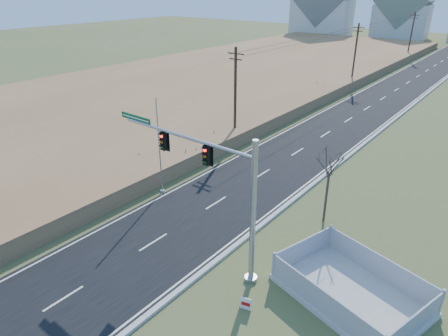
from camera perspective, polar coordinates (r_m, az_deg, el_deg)
ground at (r=25.94m, az=-6.78°, el=-8.56°), size 260.00×260.00×0.00m
road at (r=68.41m, az=24.36°, el=10.76°), size 8.00×180.00×0.06m
curb at (r=67.57m, az=27.76°, el=10.02°), size 0.30×180.00×0.18m
reed_marsh at (r=69.17m, az=2.25°, el=13.57°), size 38.00×110.00×1.30m
utility_pole_near at (r=38.52m, az=1.62°, el=10.55°), size 1.80×0.26×9.00m
utility_pole_mid at (r=64.72m, az=18.21°, el=15.25°), size 1.80×0.26×9.00m
utility_pole_far at (r=93.23m, az=25.17°, el=16.82°), size 1.80×0.26×9.00m
condo_nw at (r=127.11m, az=13.92°, el=21.30°), size 17.69×13.38×19.05m
condo_nnw at (r=127.78m, az=24.12°, el=19.65°), size 14.93×11.17×17.03m
traffic_signal_mast at (r=20.16m, az=-0.21°, el=-3.03°), size 9.93×0.68×7.90m
fence_enclosure at (r=21.66m, az=17.60°, el=-16.53°), size 7.86×6.36×1.57m
open_sign at (r=20.09m, az=3.14°, el=-18.79°), size 0.54×0.19×0.68m
flagpole at (r=29.13m, az=-9.14°, el=1.63°), size 0.32×0.32×7.19m
bare_tree at (r=25.37m, az=14.98°, el=0.88°), size 1.99×1.99×5.29m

